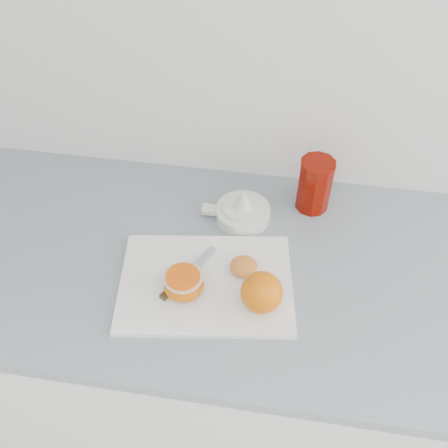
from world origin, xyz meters
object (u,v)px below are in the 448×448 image
half_orange (184,284)px  red_tumbler (314,186)px  counter (262,363)px  citrus_juicer (242,211)px  cutting_board (206,283)px

half_orange → red_tumbler: bearing=51.0°
half_orange → red_tumbler: 0.40m
counter → half_orange: bearing=-148.7°
counter → citrus_juicer: citrus_juicer is taller
counter → cutting_board: 0.48m
half_orange → citrus_juicer: citrus_juicer is taller
counter → red_tumbler: red_tumbler is taller
cutting_board → half_orange: 0.06m
cutting_board → citrus_juicer: 0.22m
counter → citrus_juicer: size_ratio=15.41×
cutting_board → half_orange: (-0.04, -0.03, 0.03)m
counter → citrus_juicer: bearing=122.9°
counter → half_orange: half_orange is taller
cutting_board → half_orange: bearing=-141.5°
cutting_board → red_tumbler: bearing=52.8°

